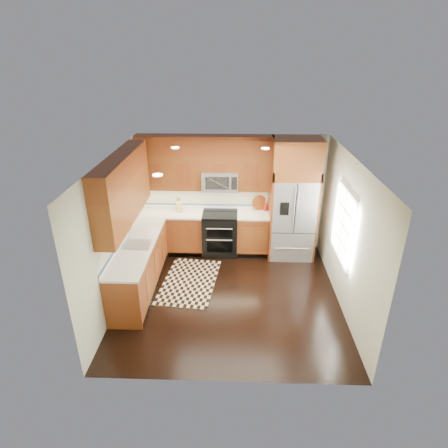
{
  "coord_description": "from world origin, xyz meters",
  "views": [
    {
      "loc": [
        0.1,
        -5.77,
        4.18
      ],
      "look_at": [
        -0.12,
        0.6,
        1.2
      ],
      "focal_mm": 30.0,
      "sensor_mm": 36.0,
      "label": 1
    }
  ],
  "objects_px": {
    "range": "(220,233)",
    "rug": "(190,281)",
    "refrigerator": "(293,200)",
    "utensil_crock": "(266,206)",
    "knife_block": "(179,206)"
  },
  "relations": [
    {
      "from": "range",
      "to": "utensil_crock",
      "type": "relative_size",
      "value": 3.19
    },
    {
      "from": "range",
      "to": "rug",
      "type": "xyz_separation_m",
      "value": [
        -0.55,
        -1.23,
        -0.46
      ]
    },
    {
      "from": "range",
      "to": "knife_block",
      "type": "bearing_deg",
      "value": 171.92
    },
    {
      "from": "knife_block",
      "to": "utensil_crock",
      "type": "bearing_deg",
      "value": 3.13
    },
    {
      "from": "refrigerator",
      "to": "knife_block",
      "type": "relative_size",
      "value": 8.47
    },
    {
      "from": "knife_block",
      "to": "refrigerator",
      "type": "bearing_deg",
      "value": -3.89
    },
    {
      "from": "refrigerator",
      "to": "knife_block",
      "type": "height_order",
      "value": "refrigerator"
    },
    {
      "from": "refrigerator",
      "to": "utensil_crock",
      "type": "height_order",
      "value": "refrigerator"
    },
    {
      "from": "rug",
      "to": "knife_block",
      "type": "relative_size",
      "value": 5.47
    },
    {
      "from": "knife_block",
      "to": "rug",
      "type": "bearing_deg",
      "value": -75.16
    },
    {
      "from": "refrigerator",
      "to": "knife_block",
      "type": "bearing_deg",
      "value": 176.11
    },
    {
      "from": "range",
      "to": "refrigerator",
      "type": "height_order",
      "value": "refrigerator"
    },
    {
      "from": "rug",
      "to": "utensil_crock",
      "type": "distance_m",
      "value": 2.37
    },
    {
      "from": "rug",
      "to": "utensil_crock",
      "type": "xyz_separation_m",
      "value": [
        1.55,
        1.46,
        1.04
      ]
    },
    {
      "from": "refrigerator",
      "to": "utensil_crock",
      "type": "bearing_deg",
      "value": 153.71
    }
  ]
}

